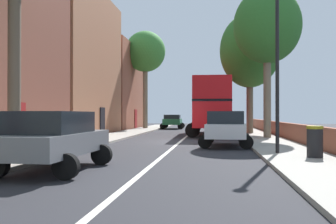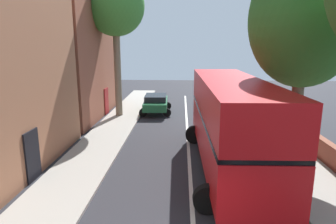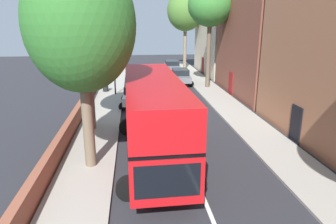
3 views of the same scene
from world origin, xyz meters
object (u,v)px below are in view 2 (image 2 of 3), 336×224
at_px(street_tree_left_2, 115,7).
at_px(double_decker_bus, 230,118).
at_px(parked_car_green_left_2, 156,102).
at_px(street_tree_right_3, 305,20).

bearing_deg(street_tree_left_2, double_decker_bus, -54.36).
bearing_deg(parked_car_green_left_2, street_tree_left_2, -154.14).
distance_m(parked_car_green_left_2, street_tree_right_3, 13.89).
distance_m(parked_car_green_left_2, street_tree_left_2, 7.86).
bearing_deg(street_tree_right_3, parked_car_green_left_2, 124.52).
distance_m(double_decker_bus, street_tree_left_2, 13.28).
bearing_deg(double_decker_bus, parked_car_green_left_2, 110.79).
xyz_separation_m(parked_car_green_left_2, street_tree_left_2, (-2.77, -1.34, 7.24)).
bearing_deg(double_decker_bus, street_tree_right_3, 11.02).
xyz_separation_m(parked_car_green_left_2, street_tree_right_3, (7.20, -10.47, 5.60)).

